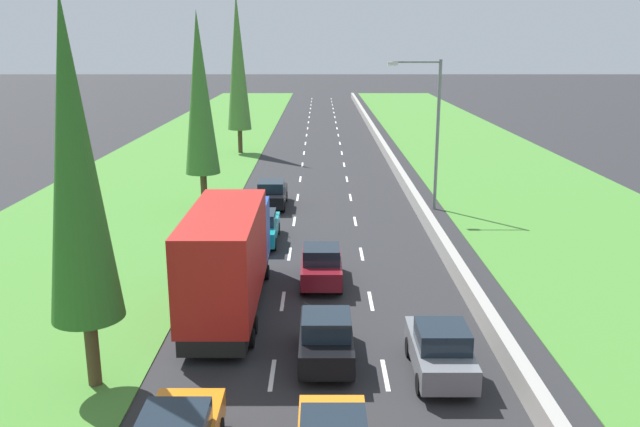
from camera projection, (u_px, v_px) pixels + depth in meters
name	position (u px, v px, depth m)	size (l,w,h in m)	color
ground_plane	(321.00, 148.00, 63.92)	(300.00, 300.00, 0.00)	#28282B
grass_verge_left	(190.00, 148.00, 63.87)	(14.00, 140.00, 0.04)	#478433
grass_verge_right	(468.00, 148.00, 63.96)	(14.00, 140.00, 0.04)	#478433
median_barrier	(379.00, 144.00, 63.83)	(0.44, 120.00, 0.85)	#9E9B93
lane_markings	(321.00, 148.00, 63.91)	(3.64, 116.00, 0.01)	white
red_box_truck_left_lane	(226.00, 257.00, 24.66)	(2.46, 9.40, 4.18)	black
teal_sedan_left_lane	(258.00, 227.00, 33.67)	(1.82, 4.50, 1.64)	teal
black_hatchback_centre_lane	(324.00, 338.00, 21.02)	(1.74, 3.90, 1.72)	black
maroon_hatchback_centre_lane	(319.00, 265.00, 27.86)	(1.74, 3.90, 1.72)	maroon
grey_hatchback_right_lane	(438.00, 350.00, 20.19)	(1.74, 3.90, 1.72)	slate
black_sedan_left_lane	(269.00, 194.00, 41.01)	(1.82, 4.50, 1.64)	black
poplar_tree_nearest	(72.00, 164.00, 18.07)	(2.08, 2.08, 11.36)	#4C3823
poplar_tree_second	(197.00, 94.00, 39.13)	(2.10, 2.10, 11.83)	#4C3823
poplar_tree_third	(235.00, 62.00, 58.98)	(2.16, 2.16, 14.29)	#4C3823
street_light_mast	(430.00, 124.00, 39.35)	(3.20, 0.28, 9.00)	gray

